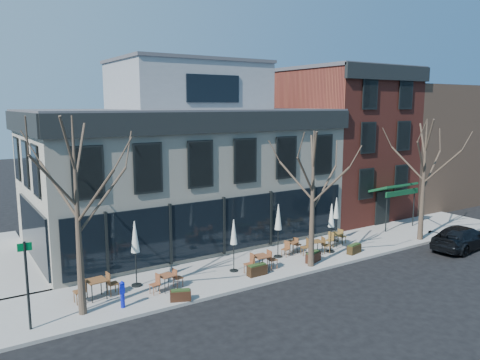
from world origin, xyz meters
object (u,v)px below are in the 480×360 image
parked_sedan (463,238)px  call_box (122,293)px  cafe_set_0 (97,287)px  umbrella_0 (135,240)px

parked_sedan → call_box: parked_sedan is taller
parked_sedan → cafe_set_0: size_ratio=2.40×
parked_sedan → umbrella_0: 19.05m
umbrella_0 → call_box: bearing=-124.3°
cafe_set_0 → umbrella_0: (1.96, 0.45, 1.65)m
umbrella_0 → parked_sedan: bearing=-14.2°
parked_sedan → cafe_set_0: (-20.36, 4.20, -0.01)m
cafe_set_0 → umbrella_0: bearing=12.9°
parked_sedan → call_box: 19.91m
cafe_set_0 → parked_sedan: bearing=-11.7°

